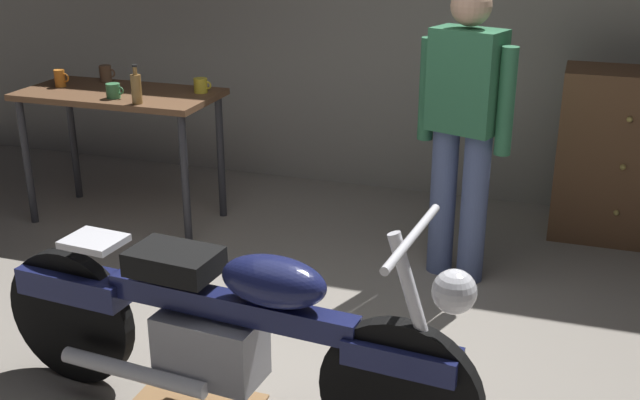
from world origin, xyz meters
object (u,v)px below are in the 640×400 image
object	(u,v)px
wooden_dresser	(622,156)
motorcycle	(223,326)
mug_green_speckled	(113,91)
bottle	(136,88)
mug_orange_travel	(60,78)
mug_yellow_tall	(201,85)
person_standing	(464,123)
mug_brown_stoneware	(106,73)

from	to	relation	value
wooden_dresser	motorcycle	bearing A→B (deg)	-121.15
mug_green_speckled	bottle	xyz separation A→B (m)	(0.22, -0.08, 0.05)
motorcycle	mug_orange_travel	bearing A→B (deg)	142.50
wooden_dresser	mug_orange_travel	distance (m)	3.71
mug_orange_travel	mug_yellow_tall	xyz separation A→B (m)	(0.97, 0.14, -0.01)
mug_orange_travel	mug_yellow_tall	bearing A→B (deg)	8.25
wooden_dresser	mug_yellow_tall	bearing A→B (deg)	-167.21
wooden_dresser	bottle	distance (m)	3.08
mug_orange_travel	bottle	world-z (taller)	bottle
mug_green_speckled	mug_orange_travel	world-z (taller)	mug_orange_travel
motorcycle	mug_green_speckled	distance (m)	2.33
mug_green_speckled	mug_yellow_tall	bearing A→B (deg)	34.20
motorcycle	bottle	xyz separation A→B (m)	(-1.31, 1.61, 0.55)
person_standing	mug_yellow_tall	bearing A→B (deg)	9.55
motorcycle	mug_brown_stoneware	size ratio (longest dim) A/B	18.49
person_standing	mug_green_speckled	bearing A→B (deg)	19.54
person_standing	bottle	size ratio (longest dim) A/B	6.93
person_standing	bottle	bearing A→B (deg)	21.97
bottle	wooden_dresser	bearing A→B (deg)	19.04
mug_yellow_tall	bottle	bearing A→B (deg)	-121.14
mug_yellow_tall	mug_brown_stoneware	bearing A→B (deg)	172.93
wooden_dresser	mug_orange_travel	world-z (taller)	wooden_dresser
mug_orange_travel	wooden_dresser	bearing A→B (deg)	11.58
mug_green_speckled	mug_orange_travel	bearing A→B (deg)	161.78
motorcycle	mug_green_speckled	bearing A→B (deg)	136.92
wooden_dresser	mug_green_speckled	size ratio (longest dim) A/B	9.09
person_standing	mug_brown_stoneware	distance (m)	2.56
motorcycle	mug_brown_stoneware	distance (m)	2.84
person_standing	mug_green_speckled	size ratio (longest dim) A/B	13.80
motorcycle	bottle	bearing A→B (deg)	133.96
mug_green_speckled	mug_brown_stoneware	size ratio (longest dim) A/B	1.02
mug_brown_stoneware	bottle	size ratio (longest dim) A/B	0.49
motorcycle	mug_orange_travel	size ratio (longest dim) A/B	19.04
wooden_dresser	mug_yellow_tall	xyz separation A→B (m)	(-2.64, -0.60, 0.40)
mug_green_speckled	bottle	world-z (taller)	bottle
wooden_dresser	mug_green_speckled	world-z (taller)	wooden_dresser
motorcycle	wooden_dresser	world-z (taller)	wooden_dresser
wooden_dresser	bottle	size ratio (longest dim) A/B	4.56
mug_brown_stoneware	bottle	bearing A→B (deg)	-42.49
mug_orange_travel	bottle	xyz separation A→B (m)	(0.73, -0.25, 0.04)
mug_brown_stoneware	wooden_dresser	bearing A→B (deg)	8.40
mug_yellow_tall	bottle	xyz separation A→B (m)	(-0.24, -0.39, 0.05)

